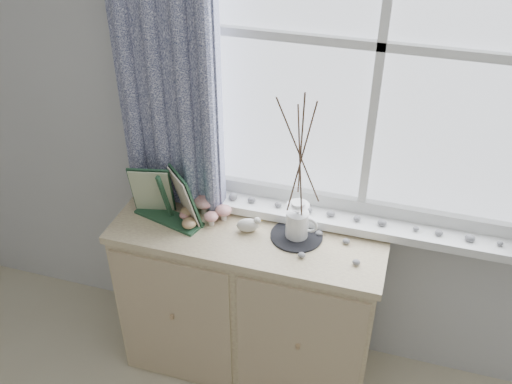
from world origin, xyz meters
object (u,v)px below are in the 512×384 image
at_px(sideboard, 249,302).
at_px(botanical_book, 164,199).
at_px(toadstool_cluster, 208,208).
at_px(twig_pitcher, 301,152).

distance_m(sideboard, botanical_book, 0.67).
bearing_deg(sideboard, toadstool_cluster, 165.39).
distance_m(botanical_book, toadstool_cluster, 0.21).
height_order(botanical_book, toadstool_cluster, botanical_book).
relative_size(sideboard, twig_pitcher, 1.64).
xyz_separation_m(botanical_book, toadstool_cluster, (0.17, 0.10, -0.08)).
height_order(botanical_book, twig_pitcher, twig_pitcher).
relative_size(sideboard, toadstool_cluster, 5.40).
bearing_deg(botanical_book, sideboard, 22.40).
height_order(sideboard, toadstool_cluster, toadstool_cluster).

